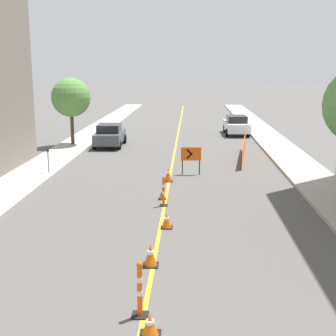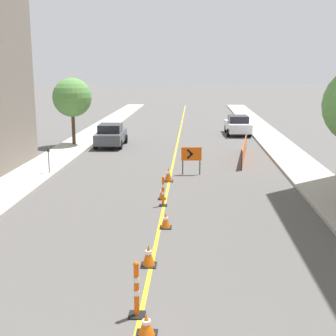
# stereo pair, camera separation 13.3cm
# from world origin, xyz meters

# --- Properties ---
(lane_stripe) EXTENTS (0.12, 65.81, 0.01)m
(lane_stripe) POSITION_xyz_m (0.00, 32.91, 0.00)
(lane_stripe) COLOR gold
(lane_stripe) RESTS_ON ground_plane
(sidewalk_left) EXTENTS (2.43, 65.81, 0.15)m
(sidewalk_left) POSITION_xyz_m (-7.16, 32.91, 0.08)
(sidewalk_left) COLOR #ADA89E
(sidewalk_left) RESTS_ON ground_plane
(sidewalk_right) EXTENTS (2.43, 65.81, 0.15)m
(sidewalk_right) POSITION_xyz_m (7.16, 32.91, 0.08)
(sidewalk_right) COLOR #ADA89E
(sidewalk_right) RESTS_ON ground_plane
(traffic_cone_second) EXTENTS (0.45, 0.45, 0.50)m
(traffic_cone_second) POSITION_xyz_m (0.22, 6.67, 0.25)
(traffic_cone_second) COLOR black
(traffic_cone_second) RESTS_ON ground_plane
(traffic_cone_third) EXTENTS (0.45, 0.45, 0.63)m
(traffic_cone_third) POSITION_xyz_m (-0.07, 10.20, 0.31)
(traffic_cone_third) COLOR black
(traffic_cone_third) RESTS_ON ground_plane
(traffic_cone_fourth) EXTENTS (0.41, 0.41, 0.53)m
(traffic_cone_fourth) POSITION_xyz_m (0.22, 13.41, 0.26)
(traffic_cone_fourth) COLOR black
(traffic_cone_fourth) RESTS_ON ground_plane
(traffic_cone_fifth) EXTENTS (0.33, 0.33, 0.53)m
(traffic_cone_fifth) POSITION_xyz_m (-0.15, 17.01, 0.26)
(traffic_cone_fifth) COLOR black
(traffic_cone_fifth) RESTS_ON ground_plane
(traffic_cone_farthest) EXTENTS (0.46, 0.46, 0.69)m
(traffic_cone_farthest) POSITION_xyz_m (-0.04, 20.20, 0.34)
(traffic_cone_farthest) COLOR black
(traffic_cone_farthest) RESTS_ON ground_plane
(delineator_post_front) EXTENTS (0.37, 0.37, 1.32)m
(delineator_post_front) POSITION_xyz_m (-0.08, 7.46, 0.58)
(delineator_post_front) COLOR black
(delineator_post_front) RESTS_ON ground_plane
(delineator_post_rear) EXTENTS (0.32, 0.32, 1.23)m
(delineator_post_rear) POSITION_xyz_m (-0.03, 16.06, 0.53)
(delineator_post_rear) COLOR black
(delineator_post_rear) RESTS_ON ground_plane
(arrow_barricade_primary) EXTENTS (1.05, 0.15, 1.45)m
(arrow_barricade_primary) POSITION_xyz_m (1.07, 21.74, 1.03)
(arrow_barricade_primary) COLOR #EF560C
(arrow_barricade_primary) RESTS_ON ground_plane
(safety_mesh_fence) EXTENTS (1.01, 6.86, 1.08)m
(safety_mesh_fence) POSITION_xyz_m (4.28, 26.21, 0.54)
(safety_mesh_fence) COLOR #EF560C
(safety_mesh_fence) RESTS_ON ground_plane
(parked_car_curb_near) EXTENTS (1.95, 4.35, 1.59)m
(parked_car_curb_near) POSITION_xyz_m (-4.66, 30.38, 0.80)
(parked_car_curb_near) COLOR #474C51
(parked_car_curb_near) RESTS_ON ground_plane
(parked_car_curb_mid) EXTENTS (1.96, 4.36, 1.59)m
(parked_car_curb_mid) POSITION_xyz_m (4.84, 36.66, 0.80)
(parked_car_curb_mid) COLOR silver
(parked_car_curb_mid) RESTS_ON ground_plane
(parking_meter_near_curb) EXTENTS (0.12, 0.11, 1.36)m
(parking_meter_near_curb) POSITION_xyz_m (-6.30, 21.19, 1.11)
(parking_meter_near_curb) COLOR #4C4C51
(parking_meter_near_curb) RESTS_ON sidewalk_left
(street_tree_left_near) EXTENTS (2.70, 2.70, 4.64)m
(street_tree_left_near) POSITION_xyz_m (-7.29, 30.24, 3.42)
(street_tree_left_near) COLOR #4C3823
(street_tree_left_near) RESTS_ON sidewalk_left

